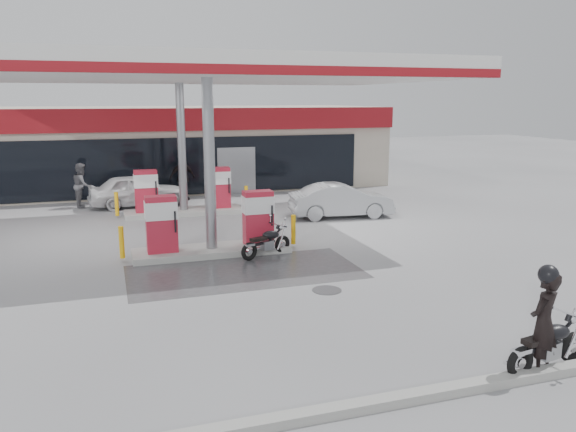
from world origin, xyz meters
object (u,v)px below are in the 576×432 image
(pump_island_near, at_px, (211,230))
(hatchback_silver, at_px, (341,200))
(pump_island_far, at_px, (184,196))
(main_motorcycle, at_px, (549,346))
(parked_car_left, at_px, (47,184))
(parked_motorcycle, at_px, (267,243))
(biker_walking, at_px, (182,178))
(biker_main, at_px, (544,323))
(attendant, at_px, (82,185))
(sedan_white, at_px, (138,190))

(pump_island_near, bearing_deg, hatchback_silver, 32.66)
(pump_island_far, distance_m, main_motorcycle, 15.33)
(parked_car_left, bearing_deg, parked_motorcycle, -158.52)
(pump_island_far, relative_size, biker_walking, 2.57)
(biker_main, bearing_deg, main_motorcycle, 165.46)
(parked_car_left, bearing_deg, biker_main, -162.82)
(pump_island_near, relative_size, parked_motorcycle, 3.12)
(parked_motorcycle, height_order, hatchback_silver, hatchback_silver)
(pump_island_near, height_order, attendant, attendant)
(pump_island_far, xyz_separation_m, sedan_white, (-1.61, 2.20, -0.03))
(parked_motorcycle, xyz_separation_m, attendant, (-5.24, 9.58, 0.52))
(pump_island_near, relative_size, biker_walking, 2.57)
(parked_motorcycle, bearing_deg, sedan_white, 85.98)
(hatchback_silver, height_order, parked_car_left, hatchback_silver)
(main_motorcycle, xyz_separation_m, parked_car_left, (-9.48, 20.79, 0.17))
(attendant, bearing_deg, sedan_white, -102.96)
(main_motorcycle, bearing_deg, pump_island_far, 95.97)
(pump_island_far, xyz_separation_m, parked_car_left, (-5.45, 6.00, -0.13))
(pump_island_near, bearing_deg, biker_main, -66.48)
(pump_island_far, relative_size, parked_car_left, 1.28)
(pump_island_far, height_order, parked_car_left, pump_island_far)
(biker_main, xyz_separation_m, hatchback_silver, (1.78, 12.42, -0.23))
(main_motorcycle, relative_size, biker_walking, 0.90)
(sedan_white, distance_m, hatchback_silver, 8.57)
(pump_island_near, bearing_deg, attendant, 113.32)
(parked_motorcycle, xyz_separation_m, biker_walking, (-1.07, 9.90, 0.61))
(sedan_white, bearing_deg, attendant, 69.19)
(attendant, height_order, parked_car_left, attendant)
(parked_motorcycle, xyz_separation_m, parked_car_left, (-6.89, 12.78, 0.19))
(pump_island_near, height_order, biker_walking, biker_walking)
(parked_motorcycle, bearing_deg, hatchback_silver, 23.61)
(main_motorcycle, relative_size, hatchback_silver, 0.46)
(parked_motorcycle, bearing_deg, pump_island_near, 128.79)
(parked_motorcycle, height_order, attendant, attendant)
(pump_island_near, xyz_separation_m, pump_island_far, (0.00, 6.00, 0.00))
(biker_main, relative_size, hatchback_silver, 0.45)
(main_motorcycle, xyz_separation_m, sedan_white, (-5.64, 16.99, 0.26))
(biker_main, height_order, sedan_white, biker_main)
(sedan_white, distance_m, parked_car_left, 5.40)
(biker_main, relative_size, parked_car_left, 0.43)
(main_motorcycle, distance_m, parked_car_left, 22.85)
(attendant, relative_size, hatchback_silver, 0.47)
(pump_island_near, xyz_separation_m, hatchback_silver, (5.62, 3.60, -0.07))
(sedan_white, relative_size, hatchback_silver, 1.02)
(sedan_white, bearing_deg, parked_car_left, 39.85)
(attendant, xyz_separation_m, parked_car_left, (-1.65, 3.20, -0.33))
(pump_island_far, relative_size, main_motorcycle, 2.85)
(biker_walking, bearing_deg, hatchback_silver, -62.51)
(biker_main, bearing_deg, parked_motorcycle, -98.27)
(biker_main, bearing_deg, hatchback_silver, -122.98)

